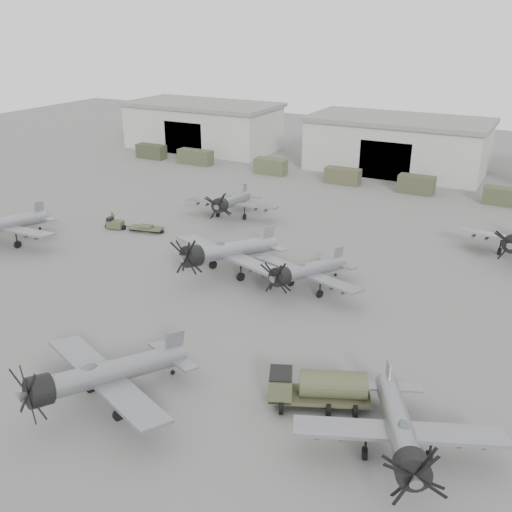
{
  "coord_description": "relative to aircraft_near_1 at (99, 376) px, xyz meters",
  "views": [
    {
      "loc": [
        23.35,
        -31.79,
        23.61
      ],
      "look_at": [
        -0.28,
        12.77,
        2.5
      ],
      "focal_mm": 40.0,
      "sensor_mm": 36.0,
      "label": 1
    }
  ],
  "objects": [
    {
      "name": "support_truck_2",
      "position": [
        -17.29,
        59.28,
        -1.08
      ],
      "size": [
        5.23,
        2.2,
        2.53
      ],
      "primitive_type": "cube",
      "color": "#434A30",
      "rests_on": "ground"
    },
    {
      "name": "support_truck_0",
      "position": [
        -41.54,
        59.28,
        -1.11
      ],
      "size": [
        5.5,
        2.2,
        2.48
      ],
      "primitive_type": "cube",
      "color": "#333825",
      "rests_on": "ground"
    },
    {
      "name": "aircraft_far_0",
      "position": [
        -11.77,
        36.86,
        -0.15
      ],
      "size": [
        12.14,
        10.92,
        4.82
      ],
      "rotation": [
        0.0,
        0.0,
        0.17
      ],
      "color": "gray",
      "rests_on": "ground"
    },
    {
      "name": "aircraft_near_2",
      "position": [
        18.47,
        4.0,
        -0.14
      ],
      "size": [
        11.91,
        10.78,
        4.85
      ],
      "rotation": [
        0.0,
        0.0,
        0.4
      ],
      "color": "gray",
      "rests_on": "ground"
    },
    {
      "name": "support_truck_3",
      "position": [
        -4.93,
        59.28,
        -1.15
      ],
      "size": [
        5.42,
        2.2,
        2.38
      ],
      "primitive_type": "cube",
      "color": "#45442D",
      "rests_on": "ground"
    },
    {
      "name": "ground_crew",
      "position": [
        -23.29,
        27.86,
        -1.52
      ],
      "size": [
        0.54,
        0.68,
        1.66
      ],
      "primitive_type": "imported",
      "rotation": [
        0.0,
        0.0,
        1.32
      ],
      "color": "#42482F",
      "rests_on": "ground"
    },
    {
      "name": "hangar_center",
      "position": [
        0.0,
        71.24,
        2.03
      ],
      "size": [
        29.0,
        14.8,
        8.7
      ],
      "color": "#B1B2A6",
      "rests_on": "ground"
    },
    {
      "name": "aircraft_mid_1",
      "position": [
        -3.51,
        21.66,
        0.14
      ],
      "size": [
        13.66,
        12.3,
        5.47
      ],
      "rotation": [
        0.0,
        0.0,
        -0.3
      ],
      "color": "gray",
      "rests_on": "ground"
    },
    {
      "name": "aircraft_mid_2",
      "position": [
        4.94,
        21.81,
        -0.25
      ],
      "size": [
        11.54,
        10.39,
        4.61
      ],
      "rotation": [
        0.0,
        0.0,
        -0.28
      ],
      "color": "gray",
      "rests_on": "ground"
    },
    {
      "name": "aircraft_mid_0",
      "position": [
        -29.58,
        16.76,
        0.06
      ],
      "size": [
        13.26,
        11.93,
        5.29
      ],
      "rotation": [
        0.0,
        0.0,
        0.07
      ],
      "color": "gray",
      "rests_on": "ground"
    },
    {
      "name": "support_truck_1",
      "position": [
        -31.98,
        59.28,
        -1.1
      ],
      "size": [
        6.3,
        2.2,
        2.49
      ],
      "primitive_type": "cube",
      "color": "#3E442C",
      "rests_on": "ground"
    },
    {
      "name": "tug_trailer",
      "position": [
        -20.65,
        27.27,
        -1.81
      ],
      "size": [
        7.18,
        2.87,
        1.42
      ],
      "rotation": [
        0.0,
        0.0,
        0.22
      ],
      "color": "#3F412A",
      "rests_on": "ground"
    },
    {
      "name": "support_truck_4",
      "position": [
        6.34,
        59.28,
        -1.05
      ],
      "size": [
        5.16,
        2.2,
        2.59
      ],
      "primitive_type": "cube",
      "color": "#3C3F29",
      "rests_on": "ground"
    },
    {
      "name": "support_truck_5",
      "position": [
        18.1,
        59.28,
        -1.18
      ],
      "size": [
        5.09,
        2.2,
        2.32
      ],
      "primitive_type": "cube",
      "color": "#3C412B",
      "rests_on": "ground"
    },
    {
      "name": "ground",
      "position": [
        0.0,
        9.28,
        -2.34
      ],
      "size": [
        220.0,
        220.0,
        0.0
      ],
      "primitive_type": "plane",
      "color": "slate",
      "rests_on": "ground"
    },
    {
      "name": "fuel_tanker",
      "position": [
        12.43,
        6.73,
        -0.88
      ],
      "size": [
        6.93,
        4.76,
        2.55
      ],
      "rotation": [
        0.0,
        0.0,
        0.41
      ],
      "color": "#42432C",
      "rests_on": "ground"
    },
    {
      "name": "aircraft_near_1",
      "position": [
        0.0,
        0.0,
        0.0
      ],
      "size": [
        12.75,
        11.52,
        5.16
      ],
      "rotation": [
        0.0,
        0.0,
        -0.37
      ],
      "color": "gray",
      "rests_on": "ground"
    },
    {
      "name": "hangar_left",
      "position": [
        -38.0,
        71.24,
        2.03
      ],
      "size": [
        29.0,
        14.8,
        8.7
      ],
      "color": "#B1B2A6",
      "rests_on": "ground"
    }
  ]
}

